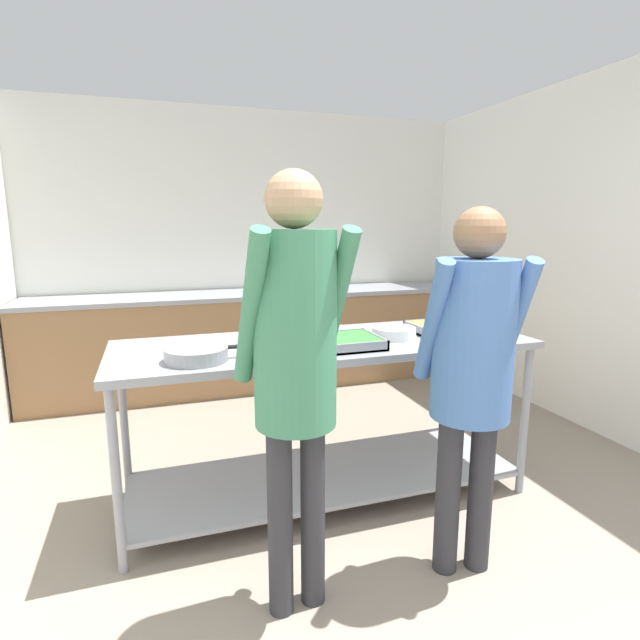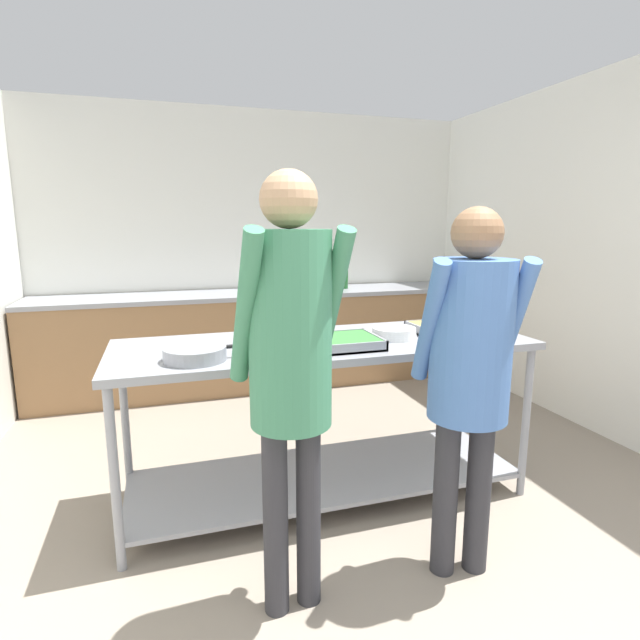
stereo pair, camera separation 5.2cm
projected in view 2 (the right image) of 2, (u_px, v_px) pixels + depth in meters
wall_rear at (258, 247)px, 5.04m from camera, size 4.39×0.06×2.65m
wall_right at (600, 256)px, 3.69m from camera, size 0.06×4.37×2.65m
back_counter at (267, 338)px, 4.86m from camera, size 4.23×0.65×0.92m
serving_counter at (325, 392)px, 2.81m from camera, size 2.28×0.79×0.92m
sauce_pan at (195, 353)px, 2.36m from camera, size 0.44×0.30×0.07m
broccoli_bowl at (265, 342)px, 2.57m from camera, size 0.22×0.22×0.11m
serving_tray_roast at (337, 343)px, 2.61m from camera, size 0.44×0.33×0.05m
plate_stack at (394, 333)px, 2.83m from camera, size 0.25×0.25×0.06m
serving_tray_vegetables at (444, 328)px, 2.97m from camera, size 0.37×0.31×0.05m
guest_serving_left at (470, 356)px, 2.10m from camera, size 0.48×0.39×1.62m
guest_serving_right at (290, 348)px, 1.87m from camera, size 0.44×0.37×1.75m
water_bottle at (344, 276)px, 4.99m from camera, size 0.08×0.08×0.27m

